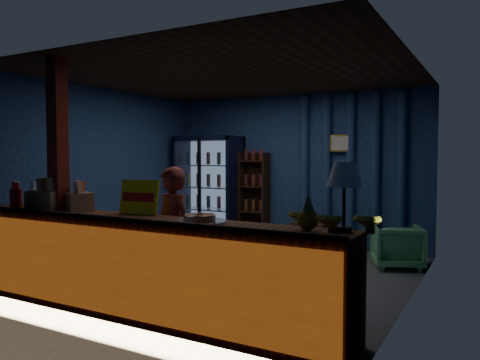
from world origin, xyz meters
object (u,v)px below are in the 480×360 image
at_px(shopkeeper, 172,234).
at_px(pastry_tray, 200,220).
at_px(table_lamp, 344,177).
at_px(green_chair, 397,246).

distance_m(shopkeeper, pastry_tray, 0.92).
height_order(shopkeeper, table_lamp, table_lamp).
bearing_deg(pastry_tray, table_lamp, 7.24).
height_order(green_chair, table_lamp, table_lamp).
bearing_deg(shopkeeper, green_chair, 74.92).
distance_m(shopkeeper, table_lamp, 2.11).
xyz_separation_m(green_chair, pastry_tray, (-1.10, -3.22, 0.68)).
distance_m(green_chair, pastry_tray, 3.47).
bearing_deg(shopkeeper, pastry_tray, -17.47).
bearing_deg(table_lamp, green_chair, 92.80).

